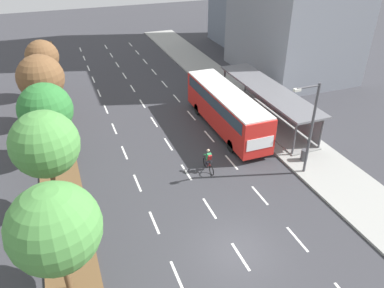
{
  "coord_description": "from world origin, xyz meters",
  "views": [
    {
      "loc": [
        -7.26,
        -12.28,
        14.97
      ],
      "look_at": [
        1.03,
        9.38,
        1.2
      ],
      "focal_mm": 34.84,
      "sensor_mm": 36.0,
      "label": 1
    }
  ],
  "objects": [
    {
      "name": "ground_plane",
      "position": [
        0.0,
        0.0,
        0.0
      ],
      "size": [
        140.0,
        140.0,
        0.0
      ],
      "primitive_type": "plane",
      "color": "#38383D"
    },
    {
      "name": "median_strip",
      "position": [
        -8.3,
        20.0,
        0.06
      ],
      "size": [
        2.6,
        52.0,
        0.12
      ],
      "primitive_type": "cube",
      "color": "brown",
      "rests_on": "ground"
    },
    {
      "name": "sidewalk_right",
      "position": [
        9.25,
        20.0,
        0.07
      ],
      "size": [
        4.5,
        52.0,
        0.15
      ],
      "primitive_type": "cube",
      "color": "#9E9E99",
      "rests_on": "ground"
    },
    {
      "name": "lane_divider_left",
      "position": [
        -3.5,
        18.06,
        0.0
      ],
      "size": [
        0.14,
        47.12,
        0.01
      ],
      "color": "white",
      "rests_on": "ground"
    },
    {
      "name": "lane_divider_center",
      "position": [
        0.0,
        18.06,
        0.0
      ],
      "size": [
        0.14,
        47.12,
        0.01
      ],
      "color": "white",
      "rests_on": "ground"
    },
    {
      "name": "lane_divider_right",
      "position": [
        3.5,
        18.06,
        0.0
      ],
      "size": [
        0.14,
        47.12,
        0.01
      ],
      "color": "white",
      "rests_on": "ground"
    },
    {
      "name": "bus_shelter",
      "position": [
        9.53,
        12.91,
        1.87
      ],
      "size": [
        2.9,
        12.81,
        2.86
      ],
      "color": "gray",
      "rests_on": "sidewalk_right"
    },
    {
      "name": "bus",
      "position": [
        5.25,
        12.64,
        2.07
      ],
      "size": [
        2.54,
        11.29,
        3.37
      ],
      "color": "red",
      "rests_on": "ground"
    },
    {
      "name": "cyclist",
      "position": [
        1.51,
        7.43,
        0.79
      ],
      "size": [
        0.46,
        1.82,
        1.71
      ],
      "color": "black",
      "rests_on": "ground"
    },
    {
      "name": "median_tree_nearest",
      "position": [
        -8.49,
        0.57,
        4.01
      ],
      "size": [
        3.99,
        3.99,
        5.9
      ],
      "color": "brown",
      "rests_on": "median_strip"
    },
    {
      "name": "median_tree_second",
      "position": [
        -8.51,
        6.62,
        4.74
      ],
      "size": [
        3.73,
        3.73,
        6.49
      ],
      "color": "brown",
      "rests_on": "median_strip"
    },
    {
      "name": "median_tree_third",
      "position": [
        -8.37,
        12.67,
        4.08
      ],
      "size": [
        3.68,
        3.68,
        5.81
      ],
      "color": "brown",
      "rests_on": "median_strip"
    },
    {
      "name": "median_tree_fourth",
      "position": [
        -8.48,
        18.73,
        4.24
      ],
      "size": [
        3.76,
        3.76,
        6.01
      ],
      "color": "brown",
      "rests_on": "median_strip"
    },
    {
      "name": "median_tree_fifth",
      "position": [
        -8.19,
        24.78,
        4.18
      ],
      "size": [
        3.07,
        3.07,
        5.62
      ],
      "color": "brown",
      "rests_on": "median_strip"
    },
    {
      "name": "streetlight",
      "position": [
        7.42,
        4.82,
        3.89
      ],
      "size": [
        1.91,
        0.24,
        6.5
      ],
      "color": "#4C4C51",
      "rests_on": "sidewalk_right"
    },
    {
      "name": "trash_bin",
      "position": [
        8.45,
        6.02,
        0.57
      ],
      "size": [
        0.52,
        0.52,
        0.85
      ],
      "primitive_type": "cylinder",
      "color": "#4C4C51",
      "rests_on": "sidewalk_right"
    },
    {
      "name": "building_near_right",
      "position": [
        17.98,
        22.72,
        7.53
      ],
      "size": [
        10.02,
        13.15,
        15.05
      ],
      "primitive_type": "cube",
      "color": "gray",
      "rests_on": "ground"
    }
  ]
}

